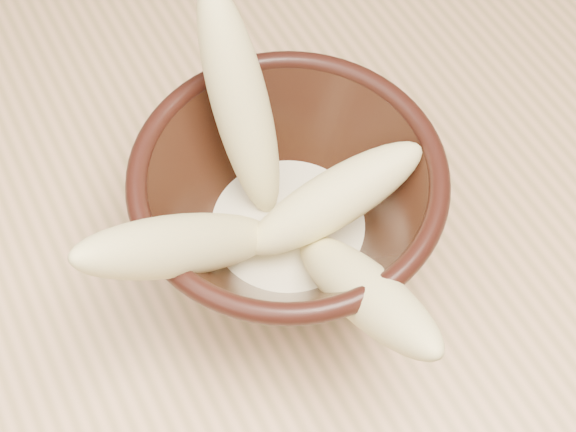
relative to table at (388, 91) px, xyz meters
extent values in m
plane|color=tan|center=(0.00, 0.00, -0.67)|extent=(4.00, 4.00, 0.00)
cube|color=#E1AA7B|center=(0.00, 0.00, 0.06)|extent=(1.20, 0.80, 0.04)
cylinder|color=black|center=(-0.18, -0.15, 0.08)|extent=(0.09, 0.09, 0.01)
cylinder|color=black|center=(-0.18, -0.15, 0.10)|extent=(0.08, 0.08, 0.01)
torus|color=black|center=(-0.18, -0.15, 0.18)|extent=(0.20, 0.20, 0.01)
cylinder|color=beige|center=(-0.18, -0.15, 0.11)|extent=(0.11, 0.11, 0.02)
ellipsoid|color=#F5E491|center=(-0.19, -0.09, 0.19)|extent=(0.04, 0.11, 0.16)
ellipsoid|color=#F5E491|center=(-0.26, -0.16, 0.18)|extent=(0.15, 0.07, 0.15)
ellipsoid|color=#F5E491|center=(-0.16, -0.17, 0.16)|extent=(0.13, 0.04, 0.08)
ellipsoid|color=#F5E491|center=(-0.18, -0.23, 0.16)|extent=(0.04, 0.15, 0.11)
camera|label=1|loc=(-0.31, -0.39, 0.58)|focal=50.00mm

